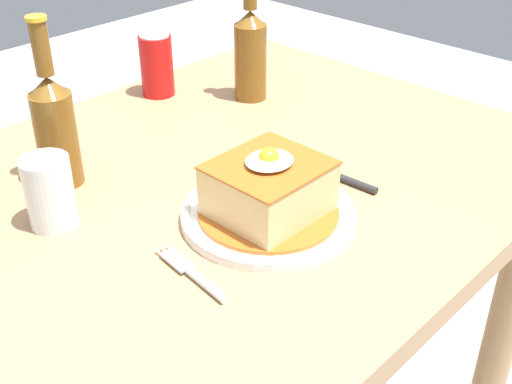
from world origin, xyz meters
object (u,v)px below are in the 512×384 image
Objects in this scene: knife at (343,178)px; beer_bottle_amber at (250,50)px; fork at (197,277)px; main_plate at (266,215)px; soda_can at (157,65)px; beer_bottle_amber_far at (55,125)px; drinking_glass at (50,197)px.

beer_bottle_amber is at bearing 67.38° from knife.
knife is 0.62× the size of beer_bottle_amber.
beer_bottle_amber is at bearing 37.30° from fork.
beer_bottle_amber reaches higher than main_plate.
fork is 1.14× the size of soda_can.
soda_can is at bearing 55.18° from fork.
fork is 0.35m from beer_bottle_amber_far.
main_plate is at bearing -45.07° from drinking_glass.
beer_bottle_amber reaches higher than knife.
fork is 0.86× the size of knife.
beer_bottle_amber is (0.14, 0.34, 0.09)m from knife.
knife is at bearing -92.99° from soda_can.
beer_bottle_amber_far is at bearing 86.46° from fork.
main_plate is at bearing 10.22° from fork.
soda_can is at bearing 32.93° from drinking_glass.
fork is at bearing -169.78° from main_plate.
knife is 0.44m from drinking_glass.
beer_bottle_amber_far is 0.13m from drinking_glass.
fork is at bearing -77.60° from drinking_glass.
soda_can reaches higher than main_plate.
knife is 0.45m from beer_bottle_amber_far.
soda_can is at bearing 87.01° from knife.
main_plate is at bearing -111.87° from soda_can.
knife is 1.34× the size of soda_can.
fork is 0.60m from beer_bottle_amber.
drinking_glass is at bearing 134.93° from main_plate.
beer_bottle_amber_far is (-0.45, -0.02, 0.00)m from beer_bottle_amber.
main_plate is 1.53× the size of knife.
beer_bottle_amber reaches higher than fork.
beer_bottle_amber_far is (-0.14, 0.31, 0.09)m from main_plate.
beer_bottle_amber and beer_bottle_amber_far have the same top height.
main_plate is 0.46m from beer_bottle_amber.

